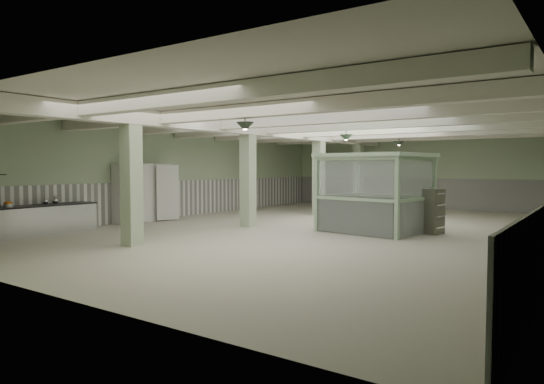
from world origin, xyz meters
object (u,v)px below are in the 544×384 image
Objects in this scene: prep_counter at (15,222)px; filing_cabinet at (433,211)px; guard_booth at (375,178)px; walkin_cooler at (144,193)px.

filing_cabinet is at bearing 38.29° from prep_counter.
guard_booth reaches higher than prep_counter.
guard_booth reaches higher than filing_cabinet.
filing_cabinet is at bearing 25.03° from guard_booth.
walkin_cooler is at bearing -151.88° from filing_cabinet.
guard_booth is (8.26, 2.38, 0.61)m from walkin_cooler.
walkin_cooler is 0.69× the size of guard_booth.
prep_counter is 12.60m from filing_cabinet.
guard_booth is at bearing -151.19° from filing_cabinet.
walkin_cooler is at bearing -155.80° from guard_booth.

